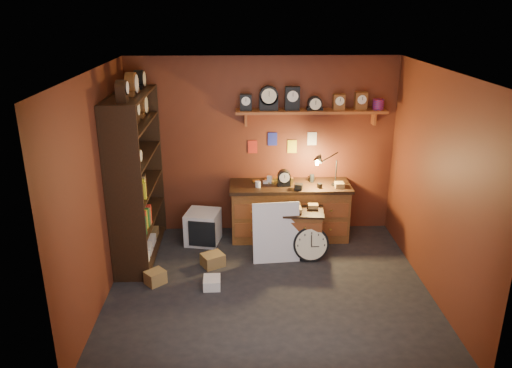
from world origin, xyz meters
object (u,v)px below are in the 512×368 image
(workbench, at_px, (290,208))
(low_cabinet, at_px, (303,229))
(shelving_unit, at_px, (134,171))
(big_round_clock, at_px, (311,244))

(workbench, height_order, low_cabinet, workbench)
(shelving_unit, xyz_separation_m, low_cabinet, (2.33, -0.03, -0.90))
(big_round_clock, bearing_deg, workbench, 106.41)
(low_cabinet, bearing_deg, shelving_unit, -174.60)
(low_cabinet, xyz_separation_m, big_round_clock, (0.09, -0.25, -0.11))
(shelving_unit, relative_size, big_round_clock, 5.15)
(low_cabinet, distance_m, big_round_clock, 0.29)
(shelving_unit, relative_size, workbench, 1.43)
(shelving_unit, bearing_deg, low_cabinet, -0.66)
(shelving_unit, distance_m, big_round_clock, 2.64)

